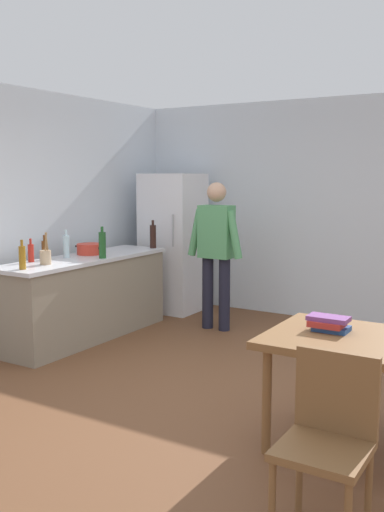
% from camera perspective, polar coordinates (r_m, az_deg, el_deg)
% --- Properties ---
extents(ground_plane, '(14.00, 14.00, 0.00)m').
position_cam_1_polar(ground_plane, '(4.83, 1.59, -13.63)').
color(ground_plane, brown).
extents(wall_back, '(6.40, 0.12, 2.70)m').
position_cam_1_polar(wall_back, '(7.26, 13.47, 4.37)').
color(wall_back, silver).
rests_on(wall_back, ground_plane).
extents(wall_left, '(0.12, 5.60, 2.70)m').
position_cam_1_polar(wall_left, '(6.34, -18.31, 3.70)').
color(wall_left, silver).
rests_on(wall_left, ground_plane).
extents(kitchen_counter, '(0.64, 2.20, 0.90)m').
position_cam_1_polar(kitchen_counter, '(6.45, -10.42, -4.02)').
color(kitchen_counter, gray).
rests_on(kitchen_counter, ground_plane).
extents(refrigerator, '(0.70, 0.67, 1.80)m').
position_cam_1_polar(refrigerator, '(7.58, -1.88, 1.31)').
color(refrigerator, white).
rests_on(refrigerator, ground_plane).
extents(person, '(0.70, 0.22, 1.70)m').
position_cam_1_polar(person, '(6.61, 2.39, 1.02)').
color(person, '#1E1E2D').
rests_on(person, ground_plane).
extents(dining_table, '(1.40, 0.90, 0.75)m').
position_cam_1_polar(dining_table, '(3.85, 17.91, -9.05)').
color(dining_table, brown).
rests_on(dining_table, ground_plane).
extents(chair, '(0.42, 0.42, 0.91)m').
position_cam_1_polar(chair, '(3.02, 13.33, -16.49)').
color(chair, brown).
rests_on(chair, ground_plane).
extents(cooking_pot, '(0.40, 0.28, 0.12)m').
position_cam_1_polar(cooking_pot, '(6.56, -10.07, 0.68)').
color(cooking_pot, red).
rests_on(cooking_pot, kitchen_counter).
extents(utensil_jar, '(0.11, 0.11, 0.32)m').
position_cam_1_polar(utensil_jar, '(5.90, -14.24, -0.05)').
color(utensil_jar, tan).
rests_on(utensil_jar, kitchen_counter).
extents(bottle_oil_amber, '(0.06, 0.06, 0.28)m').
position_cam_1_polar(bottle_oil_amber, '(5.64, -16.40, -0.11)').
color(bottle_oil_amber, '#996619').
rests_on(bottle_oil_amber, kitchen_counter).
extents(bottle_wine_green, '(0.08, 0.08, 0.34)m').
position_cam_1_polar(bottle_wine_green, '(6.22, -8.83, 1.11)').
color(bottle_wine_green, '#1E5123').
rests_on(bottle_wine_green, kitchen_counter).
extents(bottle_beer_brown, '(0.06, 0.06, 0.26)m').
position_cam_1_polar(bottle_beer_brown, '(6.23, -14.34, 0.60)').
color(bottle_beer_brown, '#5B3314').
rests_on(bottle_beer_brown, kitchen_counter).
extents(bottle_wine_dark, '(0.08, 0.08, 0.34)m').
position_cam_1_polar(bottle_wine_dark, '(7.03, -3.87, 1.97)').
color(bottle_wine_dark, black).
rests_on(bottle_wine_dark, kitchen_counter).
extents(bottle_sauce_red, '(0.06, 0.06, 0.24)m').
position_cam_1_polar(bottle_sauce_red, '(6.11, -15.60, 0.32)').
color(bottle_sauce_red, '#B22319').
rests_on(bottle_sauce_red, kitchen_counter).
extents(bottle_water_clear, '(0.07, 0.07, 0.30)m').
position_cam_1_polar(bottle_water_clear, '(6.34, -12.29, 0.97)').
color(bottle_water_clear, silver).
rests_on(bottle_water_clear, kitchen_counter).
extents(book_stack, '(0.27, 0.19, 0.10)m').
position_cam_1_polar(book_stack, '(3.96, 13.35, -6.49)').
color(book_stack, '#284C8E').
rests_on(book_stack, dining_table).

